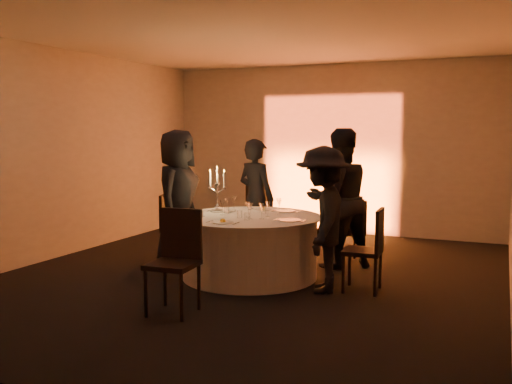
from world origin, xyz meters
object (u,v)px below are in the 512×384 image
at_px(candelabra, 217,196).
at_px(chair_back_right, 350,228).
at_px(chair_left, 172,223).
at_px(guest_back_right, 339,199).
at_px(guest_right, 323,219).
at_px(chair_right, 370,245).
at_px(chair_front, 176,254).
at_px(guest_back_left, 256,198).
at_px(chair_back_left, 262,215).
at_px(coffee_cup, 201,214).
at_px(banquet_table, 250,246).
at_px(guest_left, 177,198).

bearing_deg(candelabra, chair_back_right, 34.67).
relative_size(chair_left, guest_back_right, 0.50).
distance_m(chair_left, guest_right, 2.52).
xyz_separation_m(chair_right, guest_back_right, (-0.63, 0.99, 0.39)).
xyz_separation_m(chair_front, guest_back_left, (-0.26, 2.61, 0.27)).
bearing_deg(guest_right, candelabra, -119.56).
xyz_separation_m(chair_back_left, coffee_cup, (-0.09, -1.74, 0.23)).
relative_size(chair_left, guest_right, 0.56).
relative_size(guest_right, candelabra, 2.75).
bearing_deg(chair_left, guest_right, -123.37).
bearing_deg(chair_right, chair_back_left, -130.41).
distance_m(chair_left, chair_back_left, 1.41).
distance_m(coffee_cup, candelabra, 0.53).
bearing_deg(candelabra, guest_back_right, 27.18).
xyz_separation_m(chair_front, guest_right, (1.14, 1.29, 0.24)).
xyz_separation_m(banquet_table, chair_right, (1.52, -0.07, 0.15)).
bearing_deg(candelabra, chair_right, -7.04).
distance_m(guest_back_left, coffee_cup, 1.38).
relative_size(chair_right, coffee_cup, 8.66).
bearing_deg(banquet_table, chair_back_left, 106.81).
bearing_deg(coffee_cup, candelabra, 93.01).
height_order(guest_back_right, guest_right, guest_back_right).
bearing_deg(chair_front, chair_back_right, 64.85).
height_order(chair_back_right, candelabra, candelabra).
xyz_separation_m(guest_back_left, candelabra, (-0.17, -0.88, 0.13)).
relative_size(guest_back_right, candelabra, 3.08).
bearing_deg(chair_left, chair_right, -117.31).
bearing_deg(guest_back_right, banquet_table, 2.62).
bearing_deg(chair_right, chair_left, -101.99).
relative_size(chair_right, guest_back_right, 0.51).
distance_m(guest_right, coffee_cup, 1.55).
distance_m(chair_back_left, chair_front, 3.00).
distance_m(banquet_table, guest_back_right, 1.39).
bearing_deg(chair_right, guest_back_left, -123.69).
bearing_deg(guest_right, chair_back_left, -153.10).
bearing_deg(guest_back_right, candelabra, -16.50).
relative_size(chair_back_left, candelabra, 1.66).
xyz_separation_m(chair_right, guest_left, (-2.69, 0.29, 0.38)).
xyz_separation_m(chair_front, coffee_cup, (-0.41, 1.24, 0.21)).
xyz_separation_m(chair_back_right, guest_back_left, (-1.34, -0.17, 0.37)).
relative_size(chair_front, guest_back_right, 0.56).
bearing_deg(chair_back_left, coffee_cup, 102.27).
distance_m(chair_back_left, guest_left, 1.47).
bearing_deg(guest_back_left, chair_front, 115.09).
relative_size(banquet_table, guest_back_right, 0.97).
relative_size(guest_back_right, coffee_cup, 16.90).
bearing_deg(guest_back_left, chair_right, 168.50).
bearing_deg(chair_back_right, chair_back_left, -43.69).
height_order(chair_right, coffee_cup, chair_right).
xyz_separation_m(banquet_table, candelabra, (-0.55, 0.19, 0.60)).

